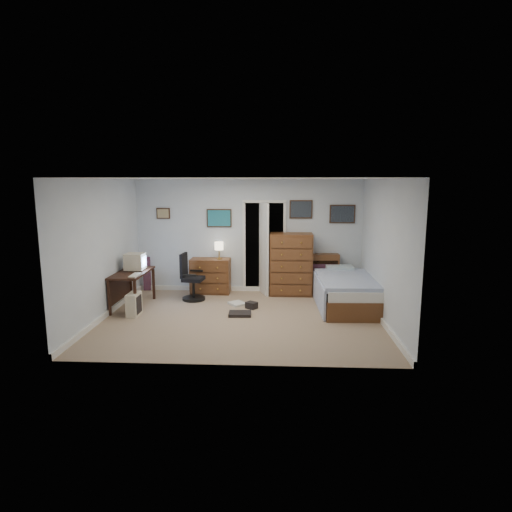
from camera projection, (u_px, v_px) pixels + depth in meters
The scene contains 15 objects.
floor at pixel (241, 319), 7.76m from camera, with size 5.00×4.00×0.02m, color tan.
computer_desk at pixel (128, 280), 8.39m from camera, with size 0.57×1.23×0.71m.
crt_monitor at pixel (135, 262), 8.48m from camera, with size 0.37×0.34×0.34m.
keyboard at pixel (135, 275), 8.01m from camera, with size 0.14×0.38×0.02m, color beige.
pc_tower at pixel (134, 304), 7.90m from camera, with size 0.20×0.40×0.42m.
office_chair at pixel (191, 282), 8.91m from camera, with size 0.53×0.53×0.99m.
media_stack at pixel (147, 273), 9.74m from camera, with size 0.15×0.15×0.77m, color maroon.
low_dresser at pixel (210, 276), 9.48m from camera, with size 0.87×0.43×0.77m, color brown.
table_lamp at pixel (219, 246), 9.35m from camera, with size 0.20×0.20×0.38m.
doorway at pixel (265, 245), 9.80m from camera, with size 0.96×1.12×2.05m.
tall_dresser at pixel (291, 264), 9.31m from camera, with size 0.92×0.54×1.35m, color brown.
headboard_bookcase at pixel (316, 273), 9.43m from camera, with size 0.99×0.31×0.88m.
bed at pixel (345, 291), 8.44m from camera, with size 1.15×2.07×0.67m.
wall_posters at pixel (274, 214), 9.37m from camera, with size 4.38×0.04×0.60m.
floor_clutter at pixel (242, 309), 8.22m from camera, with size 0.64×1.06×0.13m.
Camera 1 is at (0.64, -7.42, 2.45)m, focal length 30.00 mm.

